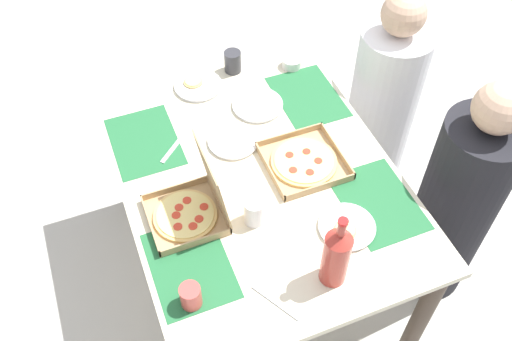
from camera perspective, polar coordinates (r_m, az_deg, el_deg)
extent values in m
plane|color=beige|center=(2.80, 0.00, -10.08)|extent=(6.00, 6.00, 0.00)
cylinder|color=#3F3328|center=(2.82, -13.35, 1.28)|extent=(0.07, 0.07, 0.73)
cylinder|color=#3F3328|center=(2.98, 3.70, 6.13)|extent=(0.07, 0.07, 0.73)
cylinder|color=#3F3328|center=(2.37, 16.42, -13.96)|extent=(0.07, 0.07, 0.73)
cube|color=beige|center=(2.18, 0.00, -0.25)|extent=(1.37, 1.03, 0.03)
cube|color=#236638|center=(2.32, -11.23, 2.91)|extent=(0.36, 0.26, 0.00)
cube|color=#236638|center=(1.94, -6.71, -9.52)|extent=(0.36, 0.26, 0.00)
cube|color=#236638|center=(2.47, 5.24, 7.49)|extent=(0.36, 0.26, 0.00)
cube|color=#236638|center=(2.12, 12.27, -3.15)|extent=(0.36, 0.26, 0.00)
cube|color=tan|center=(2.05, -7.15, -4.69)|extent=(0.26, 0.26, 0.01)
cube|color=tan|center=(2.11, -8.21, -1.76)|extent=(0.01, 0.26, 0.03)
cube|color=tan|center=(1.96, -6.11, -7.25)|extent=(0.01, 0.26, 0.03)
cube|color=tan|center=(2.03, -10.68, -5.45)|extent=(0.26, 0.01, 0.03)
cube|color=tan|center=(2.05, -3.78, -3.35)|extent=(0.26, 0.01, 0.03)
cylinder|color=#E0B76B|center=(2.04, -7.18, -4.55)|extent=(0.23, 0.23, 0.01)
cylinder|color=#EFD67F|center=(2.04, -7.20, -4.42)|extent=(0.21, 0.21, 0.00)
cylinder|color=red|center=(2.00, -6.41, -5.62)|extent=(0.03, 0.03, 0.00)
cylinder|color=red|center=(2.02, -5.80, -4.90)|extent=(0.03, 0.03, 0.00)
cylinder|color=red|center=(2.04, -5.29, -3.68)|extent=(0.03, 0.03, 0.00)
cylinder|color=red|center=(2.07, -7.02, -3.02)|extent=(0.03, 0.03, 0.00)
cylinder|color=red|center=(2.05, -7.81, -3.72)|extent=(0.03, 0.03, 0.00)
cylinder|color=red|center=(2.03, -8.10, -4.50)|extent=(0.03, 0.03, 0.00)
cylinder|color=red|center=(2.00, -7.93, -5.66)|extent=(0.03, 0.03, 0.00)
cube|color=tan|center=(1.94, -4.45, -0.93)|extent=(0.26, 0.04, 0.26)
cube|color=tan|center=(2.20, 4.86, 0.76)|extent=(0.29, 0.29, 0.01)
cube|color=tan|center=(2.27, 3.37, 3.62)|extent=(0.01, 0.29, 0.03)
cube|color=tan|center=(2.11, 6.53, -1.69)|extent=(0.01, 0.29, 0.03)
cube|color=tan|center=(2.15, 1.39, 0.00)|extent=(0.29, 0.01, 0.03)
cube|color=tan|center=(2.24, 8.25, 2.09)|extent=(0.29, 0.01, 0.03)
cylinder|color=#E0B76B|center=(2.19, 4.88, 0.91)|extent=(0.26, 0.26, 0.01)
cylinder|color=#EFD67F|center=(2.19, 4.89, 1.05)|extent=(0.23, 0.23, 0.00)
cylinder|color=red|center=(2.15, 5.49, -0.17)|extent=(0.03, 0.03, 0.00)
cylinder|color=red|center=(2.19, 6.33, 1.00)|extent=(0.03, 0.03, 0.00)
cylinder|color=red|center=(2.22, 5.13, 1.96)|extent=(0.03, 0.03, 0.00)
cylinder|color=red|center=(2.20, 3.42, 1.60)|extent=(0.03, 0.03, 0.00)
cylinder|color=red|center=(2.15, 3.78, 0.06)|extent=(0.03, 0.03, 0.00)
cylinder|color=white|center=(2.03, 9.18, -5.73)|extent=(0.20, 0.20, 0.01)
cylinder|color=white|center=(2.02, 9.21, -5.60)|extent=(0.20, 0.20, 0.01)
cylinder|color=#E0B76B|center=(2.01, 9.01, -6.02)|extent=(0.08, 0.08, 0.01)
cylinder|color=#EFD67F|center=(2.00, 9.03, -5.93)|extent=(0.07, 0.07, 0.00)
cylinder|color=white|center=(2.27, -2.31, 2.96)|extent=(0.20, 0.20, 0.01)
cylinder|color=white|center=(2.26, -2.32, 3.10)|extent=(0.21, 0.21, 0.01)
cylinder|color=white|center=(2.41, 0.16, 6.59)|extent=(0.21, 0.21, 0.01)
cylinder|color=white|center=(2.41, 0.16, 6.73)|extent=(0.22, 0.22, 0.01)
cylinder|color=white|center=(2.52, -5.88, 8.49)|extent=(0.20, 0.20, 0.01)
cylinder|color=white|center=(2.51, -5.90, 8.63)|extent=(0.21, 0.21, 0.01)
cylinder|color=#E0B76B|center=(2.52, -6.40, 8.91)|extent=(0.08, 0.08, 0.01)
cylinder|color=#EFD67F|center=(2.52, -6.41, 9.02)|extent=(0.07, 0.07, 0.00)
cylinder|color=#B2382D|center=(1.83, 8.06, -8.87)|extent=(0.09, 0.09, 0.22)
cone|color=#B2382D|center=(1.72, 8.52, -6.66)|extent=(0.09, 0.09, 0.04)
cylinder|color=#B2382D|center=(1.69, 8.69, -5.81)|extent=(0.03, 0.03, 0.06)
cylinder|color=red|center=(1.66, 8.83, -5.15)|extent=(0.03, 0.03, 0.01)
cylinder|color=silver|center=(1.99, -0.18, -4.15)|extent=(0.08, 0.08, 0.11)
cylinder|color=#333338|center=(2.57, -2.38, 10.97)|extent=(0.08, 0.08, 0.10)
cylinder|color=#BF4742|center=(1.84, -6.64, -12.53)|extent=(0.07, 0.07, 0.09)
cylinder|color=white|center=(2.61, 3.64, 10.86)|extent=(0.09, 0.09, 0.04)
cube|color=#B7B7BC|center=(1.86, 2.01, -13.18)|extent=(0.17, 0.11, 0.00)
cube|color=#B7B7BC|center=(2.28, -8.13, 2.58)|extent=(0.16, 0.17, 0.00)
cylinder|color=white|center=(2.83, 12.42, 5.32)|extent=(0.32, 0.32, 0.98)
sphere|color=#D1A889|center=(2.46, 14.76, 15.10)|extent=(0.19, 0.19, 0.19)
cylinder|color=black|center=(2.52, 19.32, -3.90)|extent=(0.32, 0.32, 1.00)
sphere|color=#D1A889|center=(2.10, 23.48, 5.83)|extent=(0.19, 0.19, 0.19)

